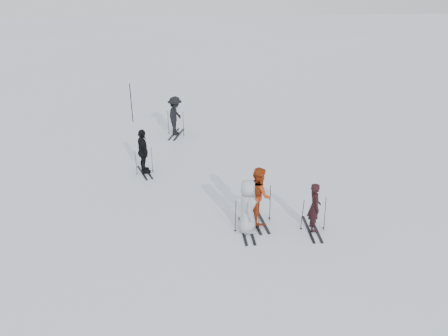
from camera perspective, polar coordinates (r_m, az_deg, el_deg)
The scene contains 12 objects.
ground at distance 16.28m, azimuth 0.40°, elevation -4.69°, with size 120.00×120.00×0.00m, color silver.
skier_near_dark at distance 14.68m, azimuth 11.72°, elevation -5.08°, with size 0.62×0.41×1.70m, color black.
skier_red at distance 14.83m, azimuth 4.57°, elevation -3.58°, with size 0.97×0.76×2.00m, color #A73812.
skier_grey at distance 14.26m, azimuth 3.08°, elevation -5.11°, with size 0.91×0.59×1.87m, color #AFB5BA.
skier_uphill_left at distance 18.51m, azimuth -10.50°, elevation 2.06°, with size 1.12×0.47×1.92m, color black.
skier_uphill_far at distance 22.54m, azimuth -6.36°, elevation 6.73°, with size 1.29×0.74×2.00m, color black.
skis_near_dark at distance 14.79m, azimuth 11.64°, elevation -5.86°, with size 0.89×1.69×1.23m, color black, non-canonical shape.
skis_red at distance 14.99m, azimuth 4.53°, elevation -4.67°, with size 0.98×1.85×1.35m, color black, non-canonical shape.
skis_grey at distance 14.41m, azimuth 3.06°, elevation -6.14°, with size 0.92×1.74×1.27m, color black, non-canonical shape.
skis_uphill_left at distance 18.67m, azimuth -10.41°, elevation 0.95°, with size 0.82×1.55×1.13m, color black, non-canonical shape.
skis_uphill_far at distance 22.65m, azimuth -6.32°, elevation 5.91°, with size 0.95×1.80×1.31m, color black, non-canonical shape.
piste_marker at distance 24.80m, azimuth -12.02°, elevation 8.28°, with size 0.05×0.05×2.17m, color black.
Camera 1 is at (-1.70, -13.98, 8.18)m, focal length 35.00 mm.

